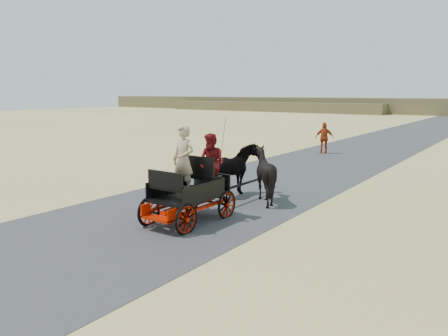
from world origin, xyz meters
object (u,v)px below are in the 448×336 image
Objects in this scene: carriage at (189,208)px; horse_right at (265,175)px; pedestrian at (324,138)px; horse_left at (235,171)px.

horse_right reaches higher than carriage.
horse_right is at bearing 79.61° from carriage.
horse_left is at bearing 66.90° from pedestrian.
horse_right is (0.55, 3.00, 0.49)m from carriage.
pedestrian is (-1.59, 11.22, 0.02)m from horse_left.
carriage is 1.41× the size of horse_right.
horse_left is (-0.55, 3.00, 0.49)m from carriage.
horse_right is 0.98× the size of pedestrian.
carriage is 1.20× the size of horse_left.
horse_right is at bearing -180.00° from horse_left.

